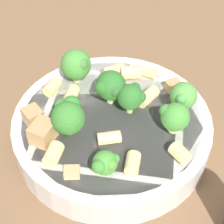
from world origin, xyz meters
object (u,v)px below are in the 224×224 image
at_px(chicken_chunk_1, 43,132).
at_px(broccoli_floret_2, 175,117).
at_px(chicken_chunk_2, 72,172).
at_px(rigatoni_8, 53,154).
at_px(broccoli_floret_1, 110,86).
at_px(rigatoni_7, 113,71).
at_px(rigatoni_0, 72,94).
at_px(broccoli_floret_5, 183,96).
at_px(pasta_bowl, 112,127).
at_px(rigatoni_1, 109,138).
at_px(broccoli_floret_6, 130,96).
at_px(rigatoni_6, 148,97).
at_px(chicken_chunk_0, 174,87).
at_px(rigatoni_9, 131,72).
at_px(chicken_chunk_3, 33,116).
at_px(rigatoni_2, 180,153).
at_px(broccoli_floret_0, 77,64).
at_px(broccoli_floret_3, 68,115).
at_px(rigatoni_3, 115,83).
at_px(rigatoni_10, 149,73).
at_px(broccoli_floret_4, 105,163).
at_px(rigatoni_5, 50,89).
at_px(rigatoni_4, 133,163).

bearing_deg(chicken_chunk_1, broccoli_floret_2, -52.49).
bearing_deg(chicken_chunk_2, rigatoni_8, 76.99).
xyz_separation_m(broccoli_floret_1, rigatoni_7, (0.04, 0.02, -0.02)).
bearing_deg(rigatoni_0, broccoli_floret_5, -68.20).
relative_size(pasta_bowl, broccoli_floret_2, 6.28).
height_order(rigatoni_0, rigatoni_1, same).
distance_m(broccoli_floret_6, rigatoni_6, 0.03).
height_order(chicken_chunk_0, chicken_chunk_2, chicken_chunk_0).
relative_size(rigatoni_9, chicken_chunk_3, 1.18).
height_order(rigatoni_2, chicken_chunk_3, chicken_chunk_3).
xyz_separation_m(broccoli_floret_5, rigatoni_7, (0.01, 0.10, -0.02)).
xyz_separation_m(broccoli_floret_0, broccoli_floret_3, (-0.08, -0.04, -0.00)).
xyz_separation_m(broccoli_floret_2, rigatoni_7, (0.05, 0.11, -0.01)).
xyz_separation_m(rigatoni_3, rigatoni_8, (-0.13, -0.00, 0.00)).
relative_size(rigatoni_10, chicken_chunk_3, 0.97).
bearing_deg(broccoli_floret_5, rigatoni_1, 150.56).
xyz_separation_m(broccoli_floret_0, rigatoni_10, (0.05, -0.07, -0.02)).
xyz_separation_m(rigatoni_1, rigatoni_3, (0.08, 0.04, 0.00)).
height_order(rigatoni_1, rigatoni_10, same).
height_order(chicken_chunk_1, chicken_chunk_3, chicken_chunk_1).
bearing_deg(rigatoni_1, chicken_chunk_3, 102.23).
bearing_deg(broccoli_floret_1, rigatoni_0, 114.23).
xyz_separation_m(broccoli_floret_5, rigatoni_6, (-0.00, 0.04, -0.02)).
xyz_separation_m(rigatoni_1, chicken_chunk_1, (-0.03, 0.06, 0.00)).
height_order(broccoli_floret_1, rigatoni_10, broccoli_floret_1).
bearing_deg(pasta_bowl, rigatoni_6, -25.00).
xyz_separation_m(broccoli_floret_4, rigatoni_5, (0.07, 0.12, -0.01)).
distance_m(broccoli_floret_6, rigatoni_8, 0.11).
relative_size(broccoli_floret_3, chicken_chunk_3, 2.03).
bearing_deg(rigatoni_0, rigatoni_10, -34.90).
bearing_deg(pasta_bowl, chicken_chunk_2, -175.29).
distance_m(broccoli_floret_6, rigatoni_3, 0.05).
relative_size(pasta_bowl, chicken_chunk_2, 14.56).
height_order(broccoli_floret_3, rigatoni_0, broccoli_floret_3).
distance_m(rigatoni_4, chicken_chunk_2, 0.06).
height_order(rigatoni_1, rigatoni_4, rigatoni_4).
xyz_separation_m(rigatoni_6, chicken_chunk_3, (-0.10, 0.10, 0.00)).
distance_m(broccoli_floret_5, chicken_chunk_3, 0.17).
height_order(broccoli_floret_1, rigatoni_8, broccoli_floret_1).
height_order(pasta_bowl, chicken_chunk_0, chicken_chunk_0).
distance_m(chicken_chunk_1, chicken_chunk_3, 0.03).
xyz_separation_m(rigatoni_1, chicken_chunk_0, (0.11, -0.02, -0.00)).
distance_m(broccoli_floret_5, chicken_chunk_0, 0.04).
xyz_separation_m(broccoli_floret_0, rigatoni_8, (-0.12, -0.05, -0.02)).
bearing_deg(chicken_chunk_0, rigatoni_1, 168.10).
distance_m(broccoli_floret_2, chicken_chunk_1, 0.15).
xyz_separation_m(rigatoni_4, chicken_chunk_3, (-0.00, 0.13, 0.00)).
bearing_deg(broccoli_floret_1, chicken_chunk_3, 141.50).
height_order(broccoli_floret_2, rigatoni_7, broccoli_floret_2).
relative_size(broccoli_floret_2, rigatoni_3, 1.80).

